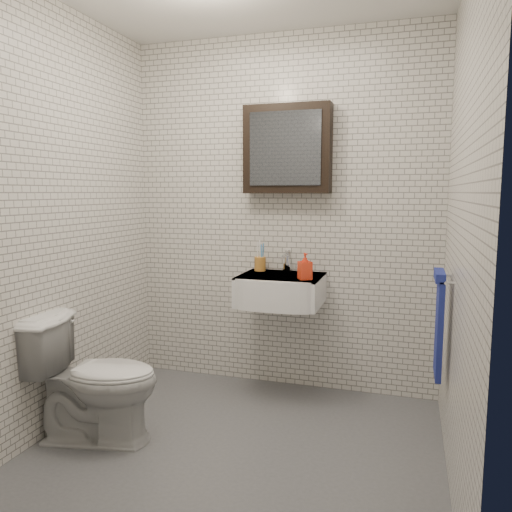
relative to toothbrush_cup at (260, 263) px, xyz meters
name	(u,v)px	position (x,y,z in m)	size (l,w,h in m)	color
ground	(237,447)	(0.14, -0.92, -0.90)	(2.20, 2.00, 0.01)	#52555A
room_shell	(235,181)	(0.14, -0.92, 0.56)	(2.22, 2.02, 2.51)	silver
washbasin	(279,290)	(0.19, -0.18, -0.15)	(0.55, 0.50, 0.20)	white
faucet	(287,262)	(0.19, 0.02, 0.01)	(0.06, 0.20, 0.15)	silver
mirror_cabinet	(287,149)	(0.19, 0.01, 0.79)	(0.60, 0.15, 0.60)	black
towel_rail	(439,319)	(1.19, -0.57, -0.18)	(0.09, 0.30, 0.58)	silver
toothbrush_cup	(260,263)	(0.00, 0.00, 0.00)	(0.09, 0.09, 0.22)	#B8792E
soap_bottle	(305,266)	(0.38, -0.26, 0.03)	(0.08, 0.08, 0.17)	orange
toilet	(95,378)	(-0.66, -1.06, -0.54)	(0.41, 0.71, 0.73)	white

